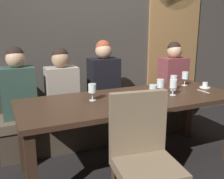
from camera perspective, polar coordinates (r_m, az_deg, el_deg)
ground at (r=2.90m, az=3.91°, el=-16.04°), size 9.00×9.00×0.00m
back_wall_tiled at (r=3.62m, az=-5.05°, el=14.85°), size 6.00×0.12×3.00m
arched_door at (r=4.21m, az=13.43°, el=12.59°), size 0.90×0.05×2.55m
dining_table at (r=2.63m, az=4.15°, el=-3.66°), size 2.20×0.84×0.74m
banquette_bench at (r=3.37m, az=-1.65°, el=-7.19°), size 2.50×0.44×0.45m
chair_near_side at (r=1.95m, az=6.85°, el=-13.27°), size 0.49×0.49×0.98m
diner_redhead at (r=3.00m, az=-19.89°, el=1.01°), size 0.36×0.24×0.78m
diner_bearded at (r=3.04m, az=-10.94°, el=1.54°), size 0.36×0.24×0.75m
diner_far_end at (r=3.21m, az=-1.83°, el=3.07°), size 0.36×0.24×0.82m
diner_near_end at (r=3.71m, az=13.23°, el=3.88°), size 0.36×0.24×0.77m
wine_glass_center_front at (r=3.22m, az=15.70°, el=2.92°), size 0.08×0.08×0.16m
wine_glass_end_right at (r=2.47m, az=8.97°, el=-0.16°), size 0.08×0.08×0.16m
wine_glass_near_left at (r=2.72m, az=10.54°, el=1.22°), size 0.08×0.08×0.16m
wine_glass_end_left at (r=2.95m, az=13.34°, el=2.01°), size 0.08×0.08×0.16m
wine_glass_far_left at (r=2.49m, az=-4.34°, el=0.09°), size 0.08×0.08×0.16m
wine_glass_near_right at (r=2.73m, az=13.27°, el=1.05°), size 0.08×0.08×0.16m
espresso_cup at (r=3.18m, az=19.65°, el=0.82°), size 0.12×0.12×0.06m
fork_on_table at (r=3.00m, az=19.32°, el=-0.38°), size 0.02×0.17×0.01m
folded_napkin at (r=2.62m, az=7.15°, el=-1.68°), size 0.14×0.13×0.01m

